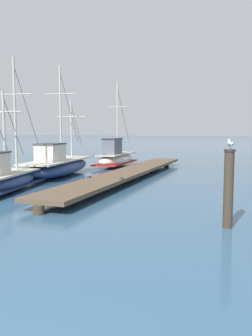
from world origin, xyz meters
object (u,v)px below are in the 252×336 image
fishing_boat_0 (2,179)px  perched_seagull (230,144)px  fishing_boat_2 (58,165)px  mooring_piling (229,188)px  fishing_boat_1 (116,157)px

fishing_boat_0 → perched_seagull: fishing_boat_0 is taller
fishing_boat_0 → fishing_boat_2: bearing=95.8°
perched_seagull → mooring_piling: bearing=108.4°
fishing_boat_0 → fishing_boat_1: fishing_boat_1 is taller
fishing_boat_2 → perched_seagull: size_ratio=20.90×
perched_seagull → fishing_boat_2: bearing=142.7°
fishing_boat_0 → fishing_boat_2: (-0.54, 5.31, 0.08)m
fishing_boat_1 → fishing_boat_2: (-0.92, -6.39, -0.03)m
fishing_boat_1 → perched_seagull: 16.98m
fishing_boat_1 → perched_seagull: bearing=-56.8°
fishing_boat_1 → perched_seagull: fishing_boat_1 is taller
fishing_boat_0 → mooring_piling: size_ratio=3.10×
fishing_boat_1 → fishing_boat_2: fishing_boat_2 is taller
fishing_boat_0 → perched_seagull: 10.09m
fishing_boat_1 → perched_seagull: (9.26, -14.14, 1.61)m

